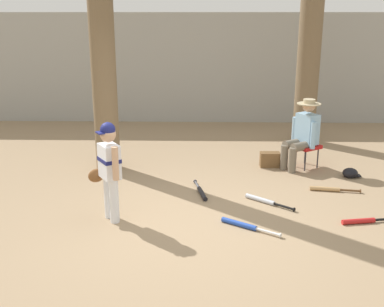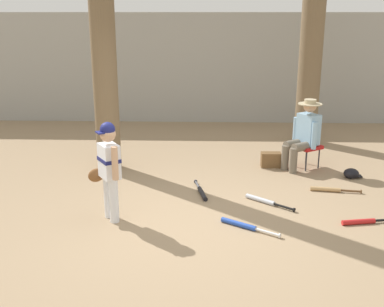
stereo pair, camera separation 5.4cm
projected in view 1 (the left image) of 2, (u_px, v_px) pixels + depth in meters
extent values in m
plane|color=#937A5B|center=(183.00, 226.00, 5.96)|extent=(60.00, 60.00, 0.00)
cube|color=#9E9E99|center=(193.00, 68.00, 11.41)|extent=(18.00, 0.36, 2.60)
cone|color=brown|center=(109.00, 168.00, 8.18)|extent=(0.54, 0.54, 0.25)
cylinder|color=brown|center=(312.00, 8.00, 9.13)|extent=(0.46, 0.46, 5.34)
cone|color=brown|center=(303.00, 141.00, 9.90)|extent=(0.65, 0.65, 0.28)
cylinder|color=white|center=(114.00, 201.00, 6.00)|extent=(0.12, 0.12, 0.58)
cylinder|color=white|center=(109.00, 197.00, 6.14)|extent=(0.12, 0.12, 0.58)
cube|color=white|center=(109.00, 161.00, 5.92)|extent=(0.33, 0.36, 0.44)
cube|color=navy|center=(109.00, 160.00, 5.92)|extent=(0.34, 0.37, 0.05)
sphere|color=tan|center=(108.00, 134.00, 5.82)|extent=(0.20, 0.20, 0.20)
sphere|color=navy|center=(108.00, 130.00, 5.80)|extent=(0.19, 0.19, 0.19)
cube|color=navy|center=(101.00, 133.00, 5.77)|extent=(0.16, 0.17, 0.02)
cylinder|color=tan|center=(115.00, 164.00, 5.71)|extent=(0.11, 0.11, 0.42)
cylinder|color=tan|center=(101.00, 163.00, 6.10)|extent=(0.11, 0.11, 0.40)
ellipsoid|color=brown|center=(96.00, 175.00, 6.13)|extent=(0.25, 0.22, 0.18)
cube|color=red|center=(306.00, 146.00, 8.13)|extent=(0.55, 0.55, 0.06)
cylinder|color=#333338|center=(305.00, 160.00, 7.99)|extent=(0.02, 0.02, 0.38)
cylinder|color=#333338|center=(293.00, 156.00, 8.23)|extent=(0.02, 0.02, 0.38)
cylinder|color=#333338|center=(318.00, 157.00, 8.14)|extent=(0.02, 0.02, 0.38)
cylinder|color=#333338|center=(305.00, 153.00, 8.38)|extent=(0.02, 0.02, 0.38)
cylinder|color=#6B6051|center=(292.00, 160.00, 7.89)|extent=(0.13, 0.13, 0.43)
cylinder|color=#6B6051|center=(284.00, 157.00, 8.05)|extent=(0.13, 0.13, 0.43)
cylinder|color=#6B6051|center=(302.00, 146.00, 7.93)|extent=(0.42, 0.35, 0.15)
cylinder|color=#6B6051|center=(294.00, 144.00, 8.09)|extent=(0.42, 0.35, 0.15)
cube|color=#8CB7D8|center=(307.00, 129.00, 8.04)|extent=(0.40, 0.43, 0.52)
cylinder|color=#8CB7D8|center=(313.00, 135.00, 7.84)|extent=(0.12, 0.12, 0.46)
cylinder|color=#8CB7D8|center=(294.00, 130.00, 8.19)|extent=(0.12, 0.12, 0.46)
sphere|color=tan|center=(309.00, 106.00, 7.92)|extent=(0.22, 0.22, 0.22)
cylinder|color=tan|center=(309.00, 104.00, 7.91)|extent=(0.40, 0.40, 0.02)
cylinder|color=tan|center=(309.00, 102.00, 7.91)|extent=(0.20, 0.20, 0.09)
cube|color=brown|center=(270.00, 160.00, 8.22)|extent=(0.34, 0.19, 0.26)
cylinder|color=red|center=(358.00, 221.00, 6.02)|extent=(0.44, 0.14, 0.07)
cylinder|color=#2347AD|center=(239.00, 224.00, 5.95)|extent=(0.44, 0.32, 0.07)
cylinder|color=silver|center=(268.00, 232.00, 5.73)|extent=(0.29, 0.20, 0.03)
cylinder|color=silver|center=(280.00, 235.00, 5.64)|extent=(0.04, 0.06, 0.06)
cylinder|color=tan|center=(325.00, 189.00, 7.12)|extent=(0.45, 0.13, 0.07)
cylinder|color=brown|center=(350.00, 190.00, 7.06)|extent=(0.30, 0.08, 0.03)
cylinder|color=brown|center=(360.00, 191.00, 7.04)|extent=(0.02, 0.06, 0.06)
cylinder|color=black|center=(202.00, 194.00, 6.94)|extent=(0.16, 0.46, 0.07)
cylinder|color=#4C4C51|center=(197.00, 185.00, 7.30)|extent=(0.10, 0.30, 0.03)
cylinder|color=#4C4C51|center=(195.00, 181.00, 7.44)|extent=(0.06, 0.03, 0.06)
cylinder|color=#B7BCC6|center=(260.00, 199.00, 6.72)|extent=(0.40, 0.35, 0.07)
cylinder|color=black|center=(284.00, 207.00, 6.48)|extent=(0.26, 0.22, 0.03)
cylinder|color=black|center=(294.00, 210.00, 6.38)|extent=(0.05, 0.05, 0.06)
ellipsoid|color=black|center=(350.00, 173.00, 7.70)|extent=(0.25, 0.23, 0.17)
cube|color=black|center=(357.00, 175.00, 7.71)|extent=(0.10, 0.12, 0.02)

